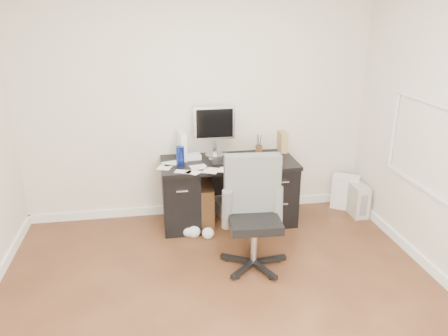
{
  "coord_description": "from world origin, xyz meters",
  "views": [
    {
      "loc": [
        -0.52,
        -2.88,
        2.33
      ],
      "look_at": [
        0.17,
        1.2,
        0.83
      ],
      "focal_mm": 35.0,
      "sensor_mm": 36.0,
      "label": 1
    }
  ],
  "objects_px": {
    "desk": "(229,190)",
    "keyboard": "(229,163)",
    "pc_tower": "(357,199)",
    "wicker_basket": "(193,204)",
    "office_chair": "(255,216)",
    "lcd_monitor": "(214,131)"
  },
  "relations": [
    {
      "from": "desk",
      "to": "keyboard",
      "type": "bearing_deg",
      "value": -98.71
    },
    {
      "from": "pc_tower",
      "to": "wicker_basket",
      "type": "xyz_separation_m",
      "value": [
        -1.97,
        0.12,
        0.03
      ]
    },
    {
      "from": "desk",
      "to": "keyboard",
      "type": "distance_m",
      "value": 0.37
    },
    {
      "from": "pc_tower",
      "to": "wicker_basket",
      "type": "distance_m",
      "value": 1.97
    },
    {
      "from": "pc_tower",
      "to": "office_chair",
      "type": "bearing_deg",
      "value": -147.16
    },
    {
      "from": "desk",
      "to": "pc_tower",
      "type": "distance_m",
      "value": 1.58
    },
    {
      "from": "keyboard",
      "to": "wicker_basket",
      "type": "xyz_separation_m",
      "value": [
        -0.39,
        0.16,
        -0.54
      ]
    },
    {
      "from": "desk",
      "to": "office_chair",
      "type": "height_order",
      "value": "office_chair"
    },
    {
      "from": "wicker_basket",
      "to": "pc_tower",
      "type": "bearing_deg",
      "value": -3.5
    },
    {
      "from": "desk",
      "to": "wicker_basket",
      "type": "relative_size",
      "value": 3.34
    },
    {
      "from": "desk",
      "to": "lcd_monitor",
      "type": "height_order",
      "value": "lcd_monitor"
    },
    {
      "from": "keyboard",
      "to": "pc_tower",
      "type": "height_order",
      "value": "keyboard"
    },
    {
      "from": "lcd_monitor",
      "to": "pc_tower",
      "type": "xyz_separation_m",
      "value": [
        1.69,
        -0.25,
        -0.85
      ]
    },
    {
      "from": "lcd_monitor",
      "to": "office_chair",
      "type": "xyz_separation_m",
      "value": [
        0.2,
        -1.17,
        -0.51
      ]
    },
    {
      "from": "wicker_basket",
      "to": "office_chair",
      "type": "bearing_deg",
      "value": -65.81
    },
    {
      "from": "keyboard",
      "to": "pc_tower",
      "type": "distance_m",
      "value": 1.68
    },
    {
      "from": "desk",
      "to": "wicker_basket",
      "type": "xyz_separation_m",
      "value": [
        -0.4,
        0.07,
        -0.18
      ]
    },
    {
      "from": "office_chair",
      "to": "pc_tower",
      "type": "xyz_separation_m",
      "value": [
        1.49,
        0.93,
        -0.35
      ]
    },
    {
      "from": "lcd_monitor",
      "to": "wicker_basket",
      "type": "bearing_deg",
      "value": -155.0
    },
    {
      "from": "keyboard",
      "to": "desk",
      "type": "bearing_deg",
      "value": 78.97
    },
    {
      "from": "office_chair",
      "to": "desk",
      "type": "bearing_deg",
      "value": 97.74
    },
    {
      "from": "wicker_basket",
      "to": "desk",
      "type": "bearing_deg",
      "value": -10.42
    }
  ]
}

